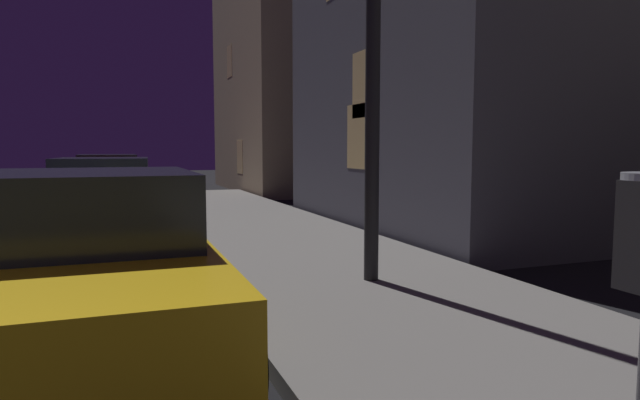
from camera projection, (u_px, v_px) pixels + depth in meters
car_yellow_cab at (92, 267)px, 4.23m from camera, size 1.97×4.04×1.43m
car_white at (105, 195)px, 10.67m from camera, size 2.29×4.26×1.43m
car_red at (108, 179)px, 16.48m from camera, size 2.08×4.38×1.43m
building_mid at (503, 29)px, 11.40m from camera, size 6.78×7.47×8.17m
building_far at (321, 45)px, 21.59m from camera, size 7.05×8.43×11.35m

